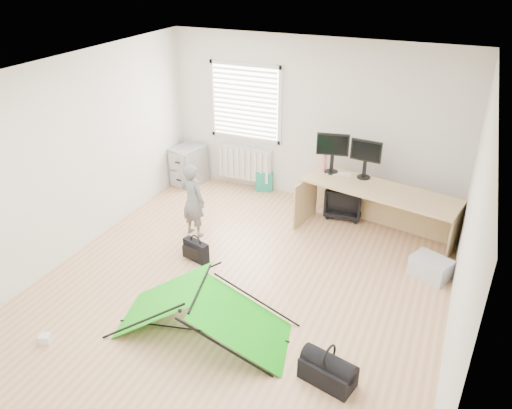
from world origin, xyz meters
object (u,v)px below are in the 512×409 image
at_px(monitor_right, 365,164).
at_px(office_chair, 345,200).
at_px(thermos, 324,163).
at_px(kite, 201,310).
at_px(monitor_left, 332,158).
at_px(desk, 377,213).
at_px(laptop_bag, 196,251).
at_px(storage_crate, 431,267).
at_px(duffel_bag, 328,372).
at_px(person, 193,200).
at_px(filing_cabinet, 188,165).

distance_m(monitor_right, office_chair, 0.79).
bearing_deg(thermos, kite, -97.11).
relative_size(monitor_left, kite, 0.25).
bearing_deg(desk, laptop_bag, -130.48).
bearing_deg(laptop_bag, kite, -40.90).
relative_size(storage_crate, duffel_bag, 0.89).
distance_m(thermos, office_chair, 0.74).
height_order(kite, storage_crate, kite).
height_order(monitor_left, person, monitor_left).
relative_size(monitor_right, laptop_bag, 1.16).
distance_m(filing_cabinet, monitor_right, 3.30).
xyz_separation_m(filing_cabinet, thermos, (2.60, -0.21, 0.56)).
distance_m(monitor_left, storage_crate, 2.19).
distance_m(monitor_right, laptop_bag, 2.82).
height_order(desk, office_chair, desk).
bearing_deg(monitor_right, kite, -102.73).
relative_size(desk, laptop_bag, 5.67).
bearing_deg(desk, monitor_right, 147.05).
xyz_separation_m(monitor_right, kite, (-1.04, -3.23, -0.68)).
xyz_separation_m(desk, storage_crate, (0.89, -0.77, -0.25)).
distance_m(filing_cabinet, storage_crate, 4.62).
distance_m(storage_crate, laptop_bag, 3.15).
height_order(thermos, office_chair, thermos).
bearing_deg(desk, duffel_bag, -75.54).
relative_size(kite, storage_crate, 4.05).
relative_size(filing_cabinet, person, 0.61).
bearing_deg(monitor_right, laptop_bag, -127.70).
height_order(monitor_left, duffel_bag, monitor_left).
bearing_deg(monitor_right, storage_crate, -36.79).
distance_m(desk, duffel_bag, 3.07).
height_order(monitor_right, person, monitor_right).
bearing_deg(monitor_left, person, -152.31).
bearing_deg(kite, thermos, 69.61).
height_order(desk, storage_crate, desk).
bearing_deg(monitor_left, storage_crate, -43.16).
bearing_deg(office_chair, thermos, 15.09).
relative_size(desk, storage_crate, 4.61).
xyz_separation_m(thermos, kite, (-0.40, -3.24, -0.60)).
xyz_separation_m(kite, duffel_bag, (1.50, -0.14, -0.19)).
height_order(filing_cabinet, monitor_left, monitor_left).
xyz_separation_m(person, duffel_bag, (2.67, -2.00, -0.45)).
xyz_separation_m(desk, office_chair, (-0.60, 0.45, -0.12)).
bearing_deg(filing_cabinet, monitor_left, 12.50).
bearing_deg(filing_cabinet, thermos, 12.60).
distance_m(filing_cabinet, kite, 4.09).
xyz_separation_m(desk, laptop_bag, (-2.14, -1.66, -0.24)).
bearing_deg(duffel_bag, thermos, 121.93).
bearing_deg(laptop_bag, duffel_bag, -14.31).
relative_size(filing_cabinet, laptop_bag, 1.75).
xyz_separation_m(thermos, duffel_bag, (1.10, -3.37, -0.79)).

